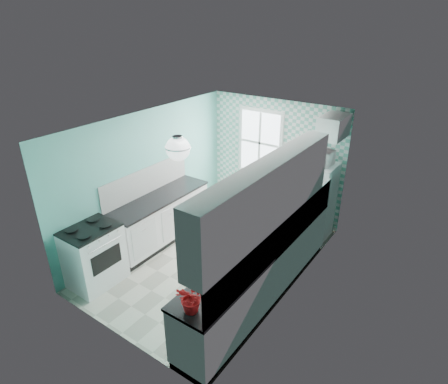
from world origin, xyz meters
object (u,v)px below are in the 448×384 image
Objects in this scene: microwave at (319,157)px; ceiling_light at (178,148)px; stove at (94,255)px; fruit_bowl at (216,287)px; potted_plant at (192,298)px; fridge at (314,201)px; sink at (294,218)px.

ceiling_light is at bearing 68.97° from microwave.
stove is 4.26m from microwave.
ceiling_light reaches higher than stove.
ceiling_light reaches higher than fruit_bowl.
potted_plant is (1.20, -1.22, -1.20)m from ceiling_light.
fridge reaches higher than stove.
sink is at bearing -84.28° from fridge.
microwave reaches higher than stove.
ceiling_light is 2.88m from microwave.
sink is (0.09, -1.13, 0.17)m from fridge.
sink is at bearing 47.12° from stove.
fridge reaches higher than fruit_bowl.
microwave is (0.00, 0.00, 0.90)m from fridge.
ceiling_light is 3.21m from fridge.
ceiling_light is 1.96m from fruit_bowl.
fridge reaches higher than sink.
fruit_bowl is at bearing 90.00° from potted_plant.
microwave is at bearing 55.46° from fridge.
microwave reaches higher than potted_plant.
stove is 2.01× the size of microwave.
stove is 3.32m from sink.
ceiling_light is at bearing -112.37° from fridge.
stove is (-2.31, -3.39, -0.24)m from fridge.
sink is at bearing 50.05° from ceiling_light.
sink is 1.93× the size of fruit_bowl.
stove is (-1.20, -0.82, -1.80)m from ceiling_light.
potted_plant is at bearing -91.13° from sink.
fruit_bowl is 0.74× the size of potted_plant.
ceiling_light reaches higher than sink.
fridge is at bearing 93.70° from sink.
fridge is 3.81m from potted_plant.
ceiling_light is 2.31m from stove.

